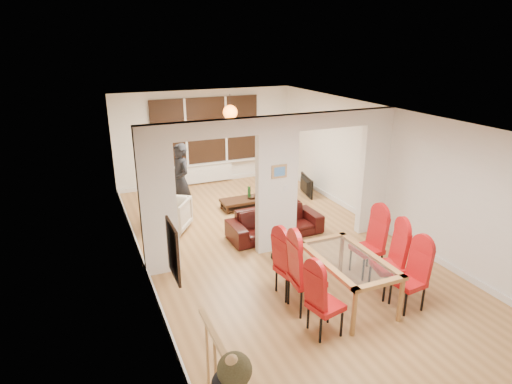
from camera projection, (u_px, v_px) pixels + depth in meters
floor at (276, 248)px, 8.36m from camera, size 5.00×9.00×0.01m
room_walls at (277, 185)px, 7.92m from camera, size 5.00×9.00×2.60m
divider_wall at (277, 185)px, 7.92m from camera, size 5.00×0.18×2.60m
bay_window_blinds at (206, 131)px, 11.70m from camera, size 3.00×0.08×1.80m
radiator at (208, 173)px, 12.07m from camera, size 1.40×0.08×0.50m
pendant_light at (230, 112)px, 10.60m from camera, size 0.36×0.36×0.36m
stair_newel at (217, 367)px, 4.57m from camera, size 0.40×1.20×1.10m
wall_poster at (173, 251)px, 4.83m from camera, size 0.04×0.52×0.67m
pillar_photo at (279, 171)px, 7.74m from camera, size 0.30×0.03×0.25m
dining_table at (347, 279)px, 6.58m from camera, size 0.90×1.59×0.75m
dining_chair_la at (326, 300)px, 5.80m from camera, size 0.49×0.49×1.03m
dining_chair_lb at (307, 274)px, 6.31m from camera, size 0.51×0.51×1.18m
dining_chair_lc at (292, 265)px, 6.68m from camera, size 0.49×0.49×1.07m
dining_chair_ra at (409, 278)px, 6.35m from camera, size 0.46×0.46×1.03m
dining_chair_rb at (388, 262)px, 6.71m from camera, size 0.54×0.54×1.12m
dining_chair_rc at (367, 245)px, 7.27m from camera, size 0.46×0.46×1.12m
sofa at (275, 223)px, 8.83m from camera, size 1.98×0.83×0.57m
armchair at (170, 215)px, 9.05m from camera, size 1.05×1.06×0.70m
person at (181, 181)px, 9.63m from camera, size 0.70×0.53×1.70m
television at (303, 186)px, 11.17m from camera, size 0.87×0.28×0.50m
coffee_table at (243, 204)px, 10.30m from camera, size 1.11×0.69×0.24m
bottle at (249, 192)px, 10.31m from camera, size 0.08×0.08×0.30m
bowl at (252, 197)px, 10.31m from camera, size 0.21×0.21×0.05m
shoes at (280, 258)px, 7.90m from camera, size 0.25×0.27×0.10m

